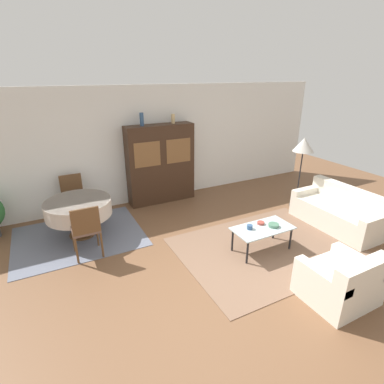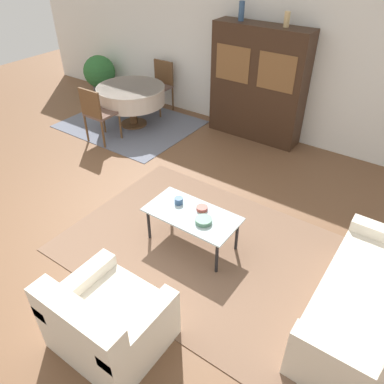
{
  "view_description": "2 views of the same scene",
  "coord_description": "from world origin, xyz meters",
  "px_view_note": "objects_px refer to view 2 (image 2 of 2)",
  "views": [
    {
      "loc": [
        -2.07,
        -3.02,
        2.94
      ],
      "look_at": [
        0.2,
        1.4,
        0.95
      ],
      "focal_mm": 28.0,
      "sensor_mm": 36.0,
      "label": 1
    },
    {
      "loc": [
        2.96,
        -2.17,
        3.08
      ],
      "look_at": [
        1.1,
        0.47,
        0.75
      ],
      "focal_mm": 35.0,
      "sensor_mm": 36.0,
      "label": 2
    }
  ],
  "objects_px": {
    "bowl": "(204,221)",
    "vase_short": "(287,19)",
    "dining_chair_near": "(97,111)",
    "couch": "(372,306)",
    "armchair": "(107,322)",
    "cup": "(179,201)",
    "coffee_table": "(192,217)",
    "vase_tall": "(242,11)",
    "potted_plant": "(100,73)",
    "dining_table": "(131,95)",
    "dining_chair_far": "(160,83)",
    "bowl_small": "(202,208)",
    "display_cabinet": "(258,84)"
  },
  "relations": [
    {
      "from": "dining_table",
      "to": "dining_chair_near",
      "type": "relative_size",
      "value": 1.28
    },
    {
      "from": "vase_tall",
      "to": "bowl",
      "type": "bearing_deg",
      "value": -66.2
    },
    {
      "from": "potted_plant",
      "to": "dining_table",
      "type": "bearing_deg",
      "value": -24.32
    },
    {
      "from": "armchair",
      "to": "dining_chair_far",
      "type": "distance_m",
      "value": 5.18
    },
    {
      "from": "couch",
      "to": "vase_short",
      "type": "xyz_separation_m",
      "value": [
        -2.34,
        2.9,
        1.66
      ]
    },
    {
      "from": "couch",
      "to": "cup",
      "type": "height_order",
      "value": "couch"
    },
    {
      "from": "display_cabinet",
      "to": "vase_tall",
      "type": "height_order",
      "value": "vase_tall"
    },
    {
      "from": "display_cabinet",
      "to": "vase_short",
      "type": "xyz_separation_m",
      "value": [
        0.35,
        0.0,
        1.03
      ]
    },
    {
      "from": "cup",
      "to": "potted_plant",
      "type": "xyz_separation_m",
      "value": [
        -4.08,
        2.65,
        -0.01
      ]
    },
    {
      "from": "coffee_table",
      "to": "cup",
      "type": "bearing_deg",
      "value": 164.27
    },
    {
      "from": "bowl_small",
      "to": "vase_tall",
      "type": "distance_m",
      "value": 3.38
    },
    {
      "from": "bowl",
      "to": "cup",
      "type": "bearing_deg",
      "value": 164.15
    },
    {
      "from": "cup",
      "to": "vase_tall",
      "type": "relative_size",
      "value": 0.35
    },
    {
      "from": "armchair",
      "to": "dining_chair_near",
      "type": "height_order",
      "value": "dining_chair_near"
    },
    {
      "from": "armchair",
      "to": "cup",
      "type": "bearing_deg",
      "value": 103.75
    },
    {
      "from": "dining_chair_near",
      "to": "vase_tall",
      "type": "bearing_deg",
      "value": 46.74
    },
    {
      "from": "armchair",
      "to": "cup",
      "type": "height_order",
      "value": "armchair"
    },
    {
      "from": "armchair",
      "to": "vase_tall",
      "type": "bearing_deg",
      "value": 106.03
    },
    {
      "from": "couch",
      "to": "dining_chair_far",
      "type": "relative_size",
      "value": 1.84
    },
    {
      "from": "couch",
      "to": "bowl",
      "type": "bearing_deg",
      "value": 91.98
    },
    {
      "from": "couch",
      "to": "bowl",
      "type": "relative_size",
      "value": 9.65
    },
    {
      "from": "coffee_table",
      "to": "vase_tall",
      "type": "height_order",
      "value": "vase_tall"
    },
    {
      "from": "display_cabinet",
      "to": "bowl",
      "type": "distance_m",
      "value": 3.12
    },
    {
      "from": "bowl_small",
      "to": "potted_plant",
      "type": "height_order",
      "value": "potted_plant"
    },
    {
      "from": "dining_chair_far",
      "to": "couch",
      "type": "bearing_deg",
      "value": 149.1
    },
    {
      "from": "vase_short",
      "to": "dining_chair_near",
      "type": "bearing_deg",
      "value": -143.93
    },
    {
      "from": "dining_chair_far",
      "to": "cup",
      "type": "bearing_deg",
      "value": 132.25
    },
    {
      "from": "dining_chair_near",
      "to": "vase_short",
      "type": "distance_m",
      "value": 3.25
    },
    {
      "from": "vase_short",
      "to": "display_cabinet",
      "type": "bearing_deg",
      "value": -179.85
    },
    {
      "from": "dining_chair_near",
      "to": "cup",
      "type": "distance_m",
      "value": 2.74
    },
    {
      "from": "dining_chair_near",
      "to": "bowl",
      "type": "xyz_separation_m",
      "value": [
        2.93,
        -1.23,
        -0.08
      ]
    },
    {
      "from": "armchair",
      "to": "vase_tall",
      "type": "relative_size",
      "value": 3.21
    },
    {
      "from": "bowl",
      "to": "vase_short",
      "type": "height_order",
      "value": "vase_short"
    },
    {
      "from": "couch",
      "to": "dining_table",
      "type": "distance_m",
      "value": 5.12
    },
    {
      "from": "dining_table",
      "to": "bowl",
      "type": "height_order",
      "value": "dining_table"
    },
    {
      "from": "dining_chair_near",
      "to": "vase_short",
      "type": "height_order",
      "value": "vase_short"
    },
    {
      "from": "dining_chair_far",
      "to": "vase_tall",
      "type": "relative_size",
      "value": 3.37
    },
    {
      "from": "cup",
      "to": "dining_chair_far",
      "type": "bearing_deg",
      "value": 132.25
    },
    {
      "from": "couch",
      "to": "bowl",
      "type": "height_order",
      "value": "couch"
    },
    {
      "from": "display_cabinet",
      "to": "armchair",
      "type": "bearing_deg",
      "value": -78.87
    },
    {
      "from": "bowl",
      "to": "vase_tall",
      "type": "relative_size",
      "value": 0.64
    },
    {
      "from": "display_cabinet",
      "to": "cup",
      "type": "bearing_deg",
      "value": -80.31
    },
    {
      "from": "armchair",
      "to": "coffee_table",
      "type": "relative_size",
      "value": 0.86
    },
    {
      "from": "couch",
      "to": "cup",
      "type": "distance_m",
      "value": 2.21
    },
    {
      "from": "armchair",
      "to": "vase_short",
      "type": "bearing_deg",
      "value": 96.67
    },
    {
      "from": "coffee_table",
      "to": "couch",
      "type": "bearing_deg",
      "value": 0.2
    },
    {
      "from": "couch",
      "to": "dining_chair_near",
      "type": "distance_m",
      "value": 4.86
    },
    {
      "from": "dining_table",
      "to": "cup",
      "type": "xyz_separation_m",
      "value": [
        2.5,
        -1.93,
        -0.09
      ]
    },
    {
      "from": "dining_chair_far",
      "to": "bowl_small",
      "type": "bearing_deg",
      "value": 135.92
    },
    {
      "from": "dining_table",
      "to": "bowl",
      "type": "distance_m",
      "value": 3.58
    }
  ]
}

